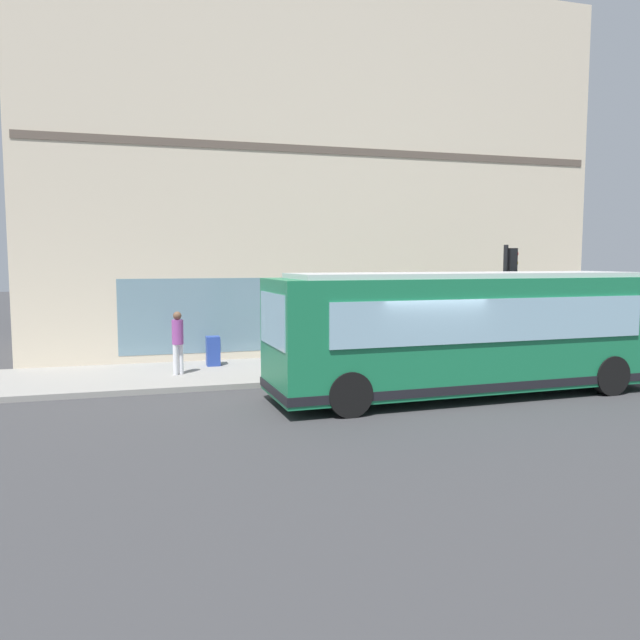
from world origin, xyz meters
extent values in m
plane|color=#38383A|center=(0.00, 0.00, 0.00)|extent=(120.00, 120.00, 0.00)
cube|color=gray|center=(4.66, 0.00, 0.07)|extent=(4.11, 40.00, 0.15)
cube|color=beige|center=(11.02, 0.00, 6.37)|extent=(8.61, 19.96, 12.74)
cube|color=brown|center=(6.86, 0.00, 7.01)|extent=(0.36, 19.56, 0.24)
cube|color=slate|center=(6.76, 0.00, 1.60)|extent=(0.12, 13.97, 2.40)
cube|color=#197247|center=(0.38, -1.55, 1.60)|extent=(2.85, 10.08, 2.70)
cube|color=silver|center=(0.38, -1.55, 3.01)|extent=(2.44, 9.07, 0.12)
cube|color=#8CB2C6|center=(0.21, 3.43, 2.05)|extent=(2.20, 0.16, 1.20)
cube|color=#8CB2C6|center=(1.65, -1.50, 2.00)|extent=(0.35, 8.20, 1.00)
cube|color=#8CB2C6|center=(-0.89, -1.59, 2.00)|extent=(0.35, 8.20, 1.00)
cube|color=black|center=(0.38, -1.55, 0.43)|extent=(2.89, 10.12, 0.20)
cylinder|color=black|center=(1.41, 2.09, 0.50)|extent=(0.33, 1.01, 1.00)
cylinder|color=black|center=(-0.89, 2.01, 0.50)|extent=(0.33, 1.01, 1.00)
cylinder|color=black|center=(1.65, -4.90, 0.50)|extent=(0.33, 1.01, 1.00)
cylinder|color=black|center=(-0.65, -4.99, 0.50)|extent=(0.33, 1.01, 1.00)
cylinder|color=black|center=(3.14, -4.36, 1.99)|extent=(0.14, 0.14, 3.69)
cube|color=black|center=(3.14, -4.55, 3.29)|extent=(0.32, 0.24, 0.90)
sphere|color=red|center=(3.14, -4.68, 3.57)|extent=(0.20, 0.20, 0.20)
sphere|color=yellow|center=(3.14, -4.68, 3.29)|extent=(0.20, 0.20, 0.20)
sphere|color=green|center=(3.14, -4.68, 3.01)|extent=(0.20, 0.20, 0.20)
cylinder|color=yellow|center=(5.55, -2.03, 0.43)|extent=(0.24, 0.24, 0.55)
sphere|color=yellow|center=(5.55, -2.03, 0.78)|extent=(0.22, 0.22, 0.22)
cylinder|color=yellow|center=(5.55, -2.20, 0.48)|extent=(0.10, 0.12, 0.10)
cylinder|color=yellow|center=(5.72, -2.03, 0.48)|extent=(0.12, 0.10, 0.10)
cylinder|color=#3F8C4C|center=(4.62, -6.10, 0.58)|extent=(0.14, 0.14, 0.85)
cylinder|color=#3F8C4C|center=(4.55, -6.27, 0.58)|extent=(0.14, 0.14, 0.85)
cylinder|color=#3359A5|center=(4.59, -6.18, 1.34)|extent=(0.32, 0.32, 0.68)
sphere|color=beige|center=(4.59, -6.18, 1.79)|extent=(0.23, 0.23, 0.23)
cylinder|color=silver|center=(4.45, 5.23, 0.58)|extent=(0.14, 0.14, 0.87)
cylinder|color=silver|center=(4.35, 5.38, 0.58)|extent=(0.14, 0.14, 0.87)
cylinder|color=#8C3F8C|center=(4.40, 5.30, 1.36)|extent=(0.32, 0.32, 0.69)
sphere|color=brown|center=(4.40, 5.30, 1.82)|extent=(0.24, 0.24, 0.24)
cylinder|color=black|center=(5.03, -7.25, 0.59)|extent=(0.14, 0.14, 0.87)
cylinder|color=black|center=(4.92, -7.39, 0.59)|extent=(0.14, 0.14, 0.87)
cylinder|color=black|center=(4.97, -7.32, 1.37)|extent=(0.32, 0.32, 0.69)
sphere|color=beige|center=(4.97, -7.32, 1.83)|extent=(0.24, 0.24, 0.24)
cylinder|color=#3F8C4C|center=(4.27, -4.73, 0.54)|extent=(0.14, 0.14, 0.78)
cylinder|color=#3F8C4C|center=(4.34, -4.57, 0.54)|extent=(0.14, 0.14, 0.78)
cylinder|color=silver|center=(4.31, -4.65, 1.24)|extent=(0.32, 0.32, 0.62)
sphere|color=beige|center=(4.31, -4.65, 1.66)|extent=(0.21, 0.21, 0.21)
cube|color=#263F99|center=(5.66, 4.18, 0.60)|extent=(0.44, 0.40, 0.90)
cube|color=#8CB2C6|center=(5.66, 3.97, 0.78)|extent=(0.35, 0.03, 0.30)
camera|label=1|loc=(-13.27, 6.27, 3.37)|focal=34.68mm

